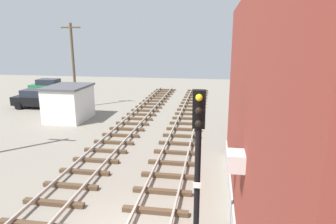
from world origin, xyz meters
TOP-DOWN VIEW (x-y plane):
  - track_centre at (-3.27, -0.00)m, footprint 2.50×57.87m
  - signal_mast at (2.37, -0.00)m, footprint 0.36×0.40m
  - control_hut at (-8.63, 13.39)m, footprint 3.00×3.80m
  - parked_car_black at (-13.63, 16.77)m, footprint 4.20×2.04m
  - parked_car_green at (-16.45, 23.70)m, footprint 4.20×2.04m
  - utility_pole_far at (-10.03, 17.44)m, footprint 1.80×0.24m

SIDE VIEW (x-z plane):
  - track_centre at x=-3.27m, z-range -0.03..0.29m
  - parked_car_black at x=-13.63m, z-range 0.02..1.78m
  - parked_car_green at x=-16.45m, z-range 0.02..1.78m
  - control_hut at x=-8.63m, z-range 0.01..2.77m
  - signal_mast at x=2.37m, z-range 0.65..5.61m
  - utility_pole_far at x=-10.03m, z-range 0.19..7.89m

